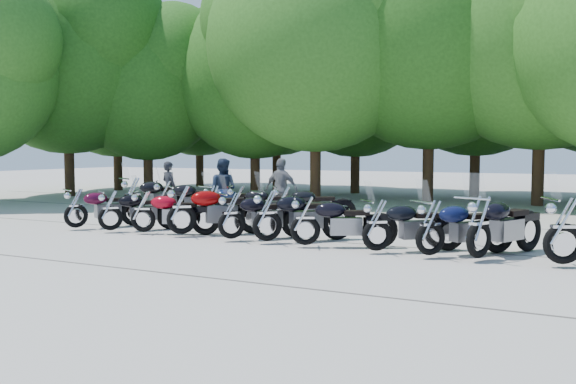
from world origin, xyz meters
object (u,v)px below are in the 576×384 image
at_px(motorcycle_10, 564,228).
at_px(motorcycle_12, 165,198).
at_px(motorcycle_5, 267,214).
at_px(rider_1, 222,190).
at_px(motorcycle_7, 377,223).
at_px(motorcycle_13, 212,202).
at_px(motorcycle_6, 305,219).
at_px(motorcycle_8, 431,225).
at_px(motorcycle_0, 76,207).
at_px(rider_2, 282,189).
at_px(motorcycle_11, 133,195).
at_px(motorcycle_3, 181,208).
at_px(rider_0, 169,188).
at_px(motorcycle_15, 283,204).
at_px(motorcycle_1, 110,209).
at_px(motorcycle_2, 143,210).
at_px(motorcycle_14, 238,203).
at_px(motorcycle_4, 231,214).
at_px(motorcycle_9, 479,225).

distance_m(motorcycle_10, motorcycle_12, 11.19).
distance_m(motorcycle_5, rider_1, 4.67).
relative_size(motorcycle_7, motorcycle_13, 1.01).
height_order(motorcycle_5, rider_1, rider_1).
bearing_deg(motorcycle_6, motorcycle_8, -116.93).
relative_size(motorcycle_0, rider_2, 1.18).
bearing_deg(motorcycle_11, motorcycle_12, -141.78).
bearing_deg(rider_2, motorcycle_3, 85.91).
relative_size(motorcycle_0, rider_0, 1.27).
height_order(motorcycle_8, rider_0, rider_0).
distance_m(motorcycle_12, rider_1, 1.73).
bearing_deg(motorcycle_15, rider_0, 38.05).
height_order(motorcycle_8, rider_2, rider_2).
height_order(motorcycle_1, motorcycle_6, motorcycle_6).
relative_size(motorcycle_1, motorcycle_2, 0.99).
relative_size(motorcycle_2, motorcycle_6, 0.98).
height_order(motorcycle_14, motorcycle_15, motorcycle_15).
distance_m(motorcycle_2, motorcycle_12, 2.98).
relative_size(motorcycle_6, rider_0, 1.30).
bearing_deg(rider_2, motorcycle_5, 117.55).
bearing_deg(motorcycle_8, motorcycle_4, 39.70).
distance_m(motorcycle_1, rider_2, 5.02).
relative_size(motorcycle_7, rider_2, 1.19).
bearing_deg(motorcycle_3, rider_0, -4.15).
relative_size(motorcycle_0, motorcycle_6, 0.98).
bearing_deg(motorcycle_5, rider_1, -2.09).
xyz_separation_m(motorcycle_1, motorcycle_7, (6.99, -0.03, 0.02)).
relative_size(motorcycle_4, motorcycle_11, 0.88).
height_order(motorcycle_5, motorcycle_9, motorcycle_9).
bearing_deg(motorcycle_14, motorcycle_2, 133.99).
bearing_deg(rider_0, motorcycle_5, 162.38).
relative_size(motorcycle_15, rider_2, 1.22).
bearing_deg(motorcycle_2, motorcycle_13, -27.99).
distance_m(motorcycle_3, motorcycle_9, 6.91).
bearing_deg(motorcycle_2, motorcycle_5, -111.68).
relative_size(motorcycle_10, motorcycle_11, 1.00).
bearing_deg(motorcycle_1, motorcycle_10, -142.66).
relative_size(motorcycle_0, motorcycle_10, 0.86).
relative_size(motorcycle_5, motorcycle_14, 1.07).
bearing_deg(motorcycle_10, motorcycle_9, 66.60).
height_order(motorcycle_4, motorcycle_15, motorcycle_15).
bearing_deg(rider_0, motorcycle_0, 112.39).
xyz_separation_m(motorcycle_12, motorcycle_14, (2.59, -0.12, -0.04)).
height_order(motorcycle_4, motorcycle_8, motorcycle_8).
bearing_deg(motorcycle_9, motorcycle_5, 22.43).
relative_size(motorcycle_15, rider_1, 1.23).
bearing_deg(motorcycle_11, motorcycle_9, -165.64).
bearing_deg(motorcycle_2, motorcycle_8, -113.27).
bearing_deg(motorcycle_0, motorcycle_12, -76.61).
bearing_deg(motorcycle_8, motorcycle_15, 9.96).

